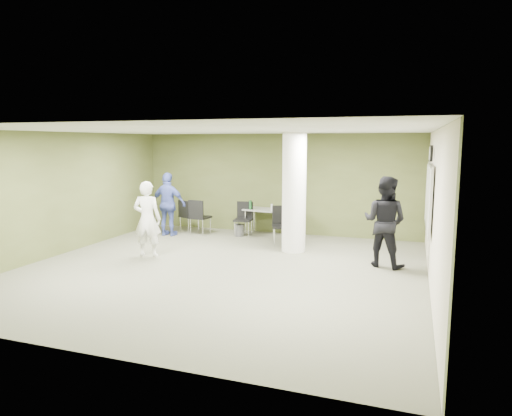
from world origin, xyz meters
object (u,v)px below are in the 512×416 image
at_px(chair_back_left, 199,214).
at_px(man_blue, 168,204).
at_px(man_black, 385,222).
at_px(woman_white, 147,219).
at_px(folding_table, 271,211).

height_order(chair_back_left, man_blue, man_blue).
height_order(chair_back_left, man_black, man_black).
bearing_deg(woman_white, folding_table, -133.80).
xyz_separation_m(woman_white, man_black, (5.09, 0.89, 0.08)).
bearing_deg(man_black, man_blue, 4.90).
distance_m(folding_table, man_blue, 2.84).
bearing_deg(folding_table, man_blue, -153.72).
xyz_separation_m(chair_back_left, man_blue, (-0.73, -0.37, 0.30)).
xyz_separation_m(man_black, man_blue, (-5.81, 1.30, -0.07)).
xyz_separation_m(woman_white, man_blue, (-0.72, 2.19, 0.02)).
bearing_deg(chair_back_left, folding_table, -158.08).
height_order(woman_white, man_black, man_black).
bearing_deg(woman_white, chair_back_left, -101.72).
relative_size(folding_table, man_black, 0.86).
relative_size(woman_white, man_blue, 0.98).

